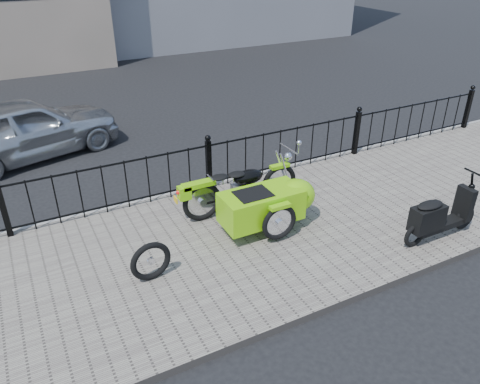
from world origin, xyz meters
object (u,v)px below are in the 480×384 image
scooter (438,217)px  spare_tire (151,261)px  motorcycle_sidecar (266,199)px  sedan_car (25,128)px

scooter → spare_tire: (-4.27, 1.10, -0.10)m
motorcycle_sidecar → sedan_car: (-3.16, 4.99, 0.08)m
motorcycle_sidecar → spare_tire: bearing=-166.8°
spare_tire → sedan_car: size_ratio=0.15×
scooter → motorcycle_sidecar: bearing=143.3°
scooter → sedan_car: size_ratio=0.38×
motorcycle_sidecar → scooter: bearing=-36.7°
motorcycle_sidecar → sedan_car: size_ratio=0.57×
scooter → spare_tire: 4.41m
sedan_car → spare_tire: bearing=175.3°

